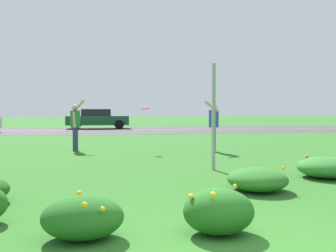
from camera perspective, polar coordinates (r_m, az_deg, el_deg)
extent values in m
plane|color=#2D6B23|center=(16.05, -3.22, -2.89)|extent=(120.00, 120.00, 0.00)
cube|color=#424244|center=(28.40, -5.76, -0.56)|extent=(120.00, 9.97, 0.01)
cube|color=yellow|center=(28.40, -5.76, -0.55)|extent=(120.00, 0.16, 0.00)
ellipsoid|color=#2D7526|center=(7.66, 12.35, -7.27)|extent=(1.09, 1.15, 0.42)
sphere|color=yellow|center=(7.89, 13.64, -6.19)|extent=(0.07, 0.07, 0.07)
sphere|color=yellow|center=(7.60, 11.08, -6.65)|extent=(0.08, 0.08, 0.08)
sphere|color=yellow|center=(7.49, 13.38, -6.54)|extent=(0.09, 0.09, 0.09)
sphere|color=yellow|center=(7.58, 15.73, -5.64)|extent=(0.06, 0.06, 0.06)
ellipsoid|color=#23661E|center=(5.01, 7.05, -11.71)|extent=(0.85, 0.74, 0.55)
sphere|color=yellow|center=(5.10, 6.08, -10.18)|extent=(0.06, 0.06, 0.06)
sphere|color=yellow|center=(4.67, 6.32, -9.48)|extent=(0.07, 0.07, 0.07)
sphere|color=yellow|center=(5.30, 9.31, -8.24)|extent=(0.05, 0.05, 0.05)
sphere|color=yellow|center=(4.85, 3.21, -9.77)|extent=(0.06, 0.06, 0.06)
ellipsoid|color=#337F2D|center=(9.52, 21.07, -5.39)|extent=(1.19, 1.24, 0.45)
sphere|color=orange|center=(9.94, 21.24, -4.79)|extent=(0.08, 0.08, 0.08)
sphere|color=orange|center=(9.46, 22.37, -4.64)|extent=(0.06, 0.06, 0.06)
sphere|color=orange|center=(9.72, 18.74, -4.04)|extent=(0.08, 0.08, 0.08)
sphere|color=orange|center=(9.57, 22.02, -4.93)|extent=(0.07, 0.07, 0.07)
sphere|color=orange|center=(9.45, 18.59, -4.97)|extent=(0.08, 0.08, 0.08)
sphere|color=orange|center=(9.48, 22.38, -4.65)|extent=(0.08, 0.08, 0.08)
ellipsoid|color=#23661E|center=(4.90, -11.79, -12.34)|extent=(0.94, 0.79, 0.50)
sphere|color=yellow|center=(4.77, -13.70, -10.86)|extent=(0.07, 0.07, 0.07)
sphere|color=yellow|center=(4.53, -9.07, -11.33)|extent=(0.05, 0.05, 0.05)
sphere|color=yellow|center=(4.85, -7.83, -11.06)|extent=(0.06, 0.06, 0.06)
sphere|color=yellow|center=(5.09, -11.57, -10.61)|extent=(0.07, 0.07, 0.07)
sphere|color=yellow|center=(5.13, -12.21, -9.16)|extent=(0.07, 0.07, 0.07)
sphere|color=yellow|center=(4.42, -11.52, -10.71)|extent=(0.06, 0.06, 0.06)
sphere|color=gold|center=(7.03, -22.33, -7.32)|extent=(0.05, 0.05, 0.05)
cube|color=#93969B|center=(9.98, 6.36, 1.27)|extent=(0.07, 0.10, 2.58)
cylinder|color=#287038|center=(14.74, -12.80, 0.97)|extent=(0.34, 0.34, 0.59)
sphere|color=tan|center=(14.74, -12.81, 2.50)|extent=(0.21, 0.21, 0.21)
cylinder|color=navy|center=(14.86, -12.68, -1.77)|extent=(0.14, 0.14, 0.83)
cylinder|color=navy|center=(14.70, -12.86, -1.82)|extent=(0.14, 0.14, 0.83)
cylinder|color=tan|center=(14.91, -12.33, 2.75)|extent=(0.45, 0.18, 0.47)
cylinder|color=tan|center=(14.55, -12.93, 0.88)|extent=(0.13, 0.11, 0.56)
cylinder|color=#2D4C9E|center=(14.20, 6.38, 1.03)|extent=(0.34, 0.34, 0.60)
sphere|color=tan|center=(14.20, 6.39, 2.64)|extent=(0.21, 0.21, 0.21)
cylinder|color=navy|center=(14.15, 6.39, -1.91)|extent=(0.14, 0.14, 0.85)
cylinder|color=navy|center=(14.32, 6.35, -1.86)|extent=(0.14, 0.14, 0.85)
cylinder|color=tan|center=(13.99, 6.07, 2.76)|extent=(0.51, 0.19, 0.41)
cylinder|color=tan|center=(14.40, 6.25, 0.98)|extent=(0.13, 0.11, 0.57)
cylinder|color=red|center=(14.00, -3.21, 2.45)|extent=(0.26, 0.26, 0.06)
torus|color=red|center=(14.00, -3.21, 2.42)|extent=(0.26, 0.26, 0.06)
cube|color=#194C2D|center=(30.57, -9.77, 0.78)|extent=(4.50, 1.82, 0.66)
cube|color=black|center=(30.56, -9.97, 1.85)|extent=(2.10, 1.64, 0.52)
cylinder|color=black|center=(31.49, -6.93, 0.32)|extent=(0.66, 0.22, 0.66)
cylinder|color=black|center=(29.71, -6.80, 0.20)|extent=(0.66, 0.22, 0.66)
cylinder|color=black|center=(31.53, -12.57, 0.28)|extent=(0.66, 0.22, 0.66)
cylinder|color=black|center=(29.75, -12.78, 0.16)|extent=(0.66, 0.22, 0.66)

